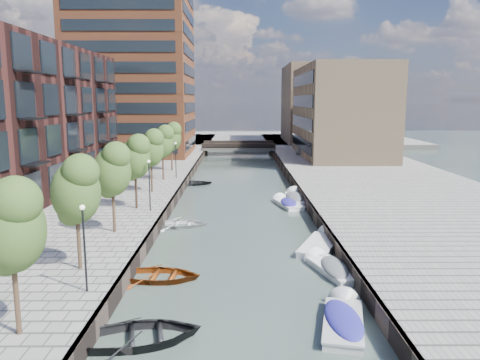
{
  "coord_description": "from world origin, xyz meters",
  "views": [
    {
      "loc": [
        -0.19,
        -12.58,
        9.76
      ],
      "look_at": [
        0.0,
        24.03,
        3.5
      ],
      "focal_mm": 35.0,
      "sensor_mm": 36.0,
      "label": 1
    }
  ],
  "objects_px": {
    "tree_0": "(10,224)",
    "tree_4": "(151,147)",
    "sloop_2": "(159,280)",
    "motorboat_2": "(322,245)",
    "sloop_3": "(180,227)",
    "motorboat_3": "(287,204)",
    "tree_5": "(162,141)",
    "tree_6": "(171,136)",
    "tree_1": "(76,188)",
    "sloop_1": "(140,342)",
    "motorboat_1": "(331,268)",
    "car": "(304,150)",
    "motorboat_4": "(295,198)",
    "tree_3": "(135,156)",
    "tree_2": "(112,169)",
    "bridge": "(239,147)",
    "sloop_4": "(194,185)",
    "motorboat_0": "(343,319)"
  },
  "relations": [
    {
      "from": "tree_0",
      "to": "tree_4",
      "type": "height_order",
      "value": "same"
    },
    {
      "from": "sloop_2",
      "to": "motorboat_2",
      "type": "xyz_separation_m",
      "value": [
        10.06,
        5.94,
        0.11
      ]
    },
    {
      "from": "sloop_3",
      "to": "motorboat_3",
      "type": "xyz_separation_m",
      "value": [
        9.16,
        7.42,
        0.19
      ]
    },
    {
      "from": "tree_5",
      "to": "motorboat_3",
      "type": "relative_size",
      "value": 1.24
    },
    {
      "from": "tree_6",
      "to": "sloop_3",
      "type": "height_order",
      "value": "tree_6"
    },
    {
      "from": "tree_1",
      "to": "tree_4",
      "type": "distance_m",
      "value": 21.0
    },
    {
      "from": "sloop_1",
      "to": "sloop_3",
      "type": "bearing_deg",
      "value": -11.2
    },
    {
      "from": "tree_5",
      "to": "motorboat_3",
      "type": "height_order",
      "value": "tree_5"
    },
    {
      "from": "tree_0",
      "to": "motorboat_1",
      "type": "xyz_separation_m",
      "value": [
        13.69,
        9.16,
        -5.13
      ]
    },
    {
      "from": "tree_4",
      "to": "car",
      "type": "distance_m",
      "value": 37.65
    },
    {
      "from": "tree_4",
      "to": "motorboat_4",
      "type": "relative_size",
      "value": 1.05
    },
    {
      "from": "tree_3",
      "to": "motorboat_1",
      "type": "distance_m",
      "value": 18.81
    },
    {
      "from": "tree_2",
      "to": "motorboat_3",
      "type": "bearing_deg",
      "value": 43.41
    },
    {
      "from": "bridge",
      "to": "tree_4",
      "type": "relative_size",
      "value": 2.18
    },
    {
      "from": "bridge",
      "to": "sloop_4",
      "type": "xyz_separation_m",
      "value": [
        -5.24,
        -30.73,
        -1.39
      ]
    },
    {
      "from": "tree_3",
      "to": "sloop_4",
      "type": "relative_size",
      "value": 1.41
    },
    {
      "from": "tree_4",
      "to": "sloop_4",
      "type": "bearing_deg",
      "value": 70.64
    },
    {
      "from": "bridge",
      "to": "tree_5",
      "type": "bearing_deg",
      "value": -104.44
    },
    {
      "from": "tree_4",
      "to": "bridge",
      "type": "bearing_deg",
      "value": 78.0
    },
    {
      "from": "tree_4",
      "to": "tree_6",
      "type": "relative_size",
      "value": 1.0
    },
    {
      "from": "sloop_4",
      "to": "motorboat_1",
      "type": "xyz_separation_m",
      "value": [
        10.44,
        -28.1,
        0.18
      ]
    },
    {
      "from": "tree_0",
      "to": "sloop_1",
      "type": "relative_size",
      "value": 1.17
    },
    {
      "from": "tree_0",
      "to": "tree_3",
      "type": "height_order",
      "value": "same"
    },
    {
      "from": "motorboat_0",
      "to": "motorboat_1",
      "type": "relative_size",
      "value": 1.06
    },
    {
      "from": "sloop_2",
      "to": "car",
      "type": "distance_m",
      "value": 54.44
    },
    {
      "from": "sloop_1",
      "to": "motorboat_0",
      "type": "bearing_deg",
      "value": -92.65
    },
    {
      "from": "tree_4",
      "to": "motorboat_2",
      "type": "bearing_deg",
      "value": -45.25
    },
    {
      "from": "tree_2",
      "to": "sloop_1",
      "type": "height_order",
      "value": "tree_2"
    },
    {
      "from": "tree_5",
      "to": "motorboat_0",
      "type": "height_order",
      "value": "tree_5"
    },
    {
      "from": "motorboat_1",
      "to": "sloop_3",
      "type": "bearing_deg",
      "value": 135.77
    },
    {
      "from": "sloop_1",
      "to": "motorboat_1",
      "type": "bearing_deg",
      "value": -62.45
    },
    {
      "from": "sloop_2",
      "to": "motorboat_1",
      "type": "bearing_deg",
      "value": -78.14
    },
    {
      "from": "motorboat_2",
      "to": "motorboat_4",
      "type": "height_order",
      "value": "motorboat_4"
    },
    {
      "from": "car",
      "to": "tree_6",
      "type": "bearing_deg",
      "value": -112.07
    },
    {
      "from": "car",
      "to": "motorboat_0",
      "type": "bearing_deg",
      "value": -71.53
    },
    {
      "from": "tree_5",
      "to": "tree_2",
      "type": "bearing_deg",
      "value": -90.0
    },
    {
      "from": "bridge",
      "to": "motorboat_3",
      "type": "xyz_separation_m",
      "value": [
        4.43,
        -41.77,
        -1.21
      ]
    },
    {
      "from": "tree_4",
      "to": "motorboat_0",
      "type": "xyz_separation_m",
      "value": [
        12.98,
        -25.27,
        -5.11
      ]
    },
    {
      "from": "sloop_2",
      "to": "sloop_3",
      "type": "xyz_separation_m",
      "value": [
        -0.2,
        10.91,
        0.0
      ]
    },
    {
      "from": "tree_1",
      "to": "tree_3",
      "type": "relative_size",
      "value": 1.0
    },
    {
      "from": "tree_5",
      "to": "motorboat_4",
      "type": "bearing_deg",
      "value": -25.18
    },
    {
      "from": "bridge",
      "to": "motorboat_4",
      "type": "bearing_deg",
      "value": -82.18
    },
    {
      "from": "bridge",
      "to": "motorboat_0",
      "type": "relative_size",
      "value": 2.59
    },
    {
      "from": "bridge",
      "to": "sloop_2",
      "type": "height_order",
      "value": "bridge"
    },
    {
      "from": "tree_3",
      "to": "bridge",
      "type": "bearing_deg",
      "value": 79.75
    },
    {
      "from": "sloop_2",
      "to": "motorboat_2",
      "type": "relative_size",
      "value": 0.81
    },
    {
      "from": "tree_4",
      "to": "sloop_4",
      "type": "xyz_separation_m",
      "value": [
        3.26,
        9.27,
        -5.31
      ]
    },
    {
      "from": "tree_3",
      "to": "motorboat_0",
      "type": "distance_m",
      "value": 22.99
    },
    {
      "from": "sloop_3",
      "to": "sloop_1",
      "type": "bearing_deg",
      "value": 178.45
    },
    {
      "from": "tree_0",
      "to": "sloop_1",
      "type": "bearing_deg",
      "value": 15.04
    }
  ]
}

